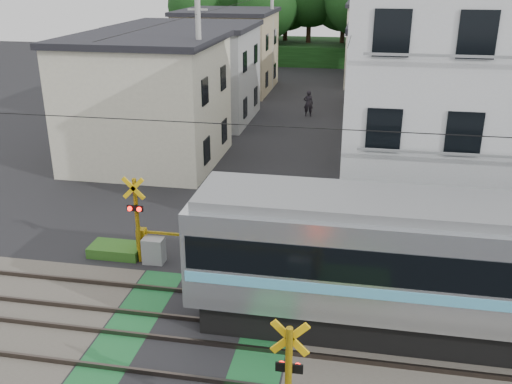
# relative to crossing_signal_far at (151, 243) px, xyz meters

# --- Properties ---
(ground) EXTENTS (120.00, 120.00, 0.00)m
(ground) POSITION_rel_crossing_signal_far_xyz_m (2.59, -3.65, -0.71)
(ground) COLOR black
(track_bed) EXTENTS (120.00, 120.00, 0.14)m
(track_bed) POSITION_rel_crossing_signal_far_xyz_m (2.59, -3.65, -0.67)
(track_bed) COLOR #47423A
(track_bed) RESTS_ON ground
(crossing_signal_far) EXTENTS (4.74, 0.65, 3.09)m
(crossing_signal_far) POSITION_rel_crossing_signal_far_xyz_m (0.00, 0.00, 0.00)
(crossing_signal_far) COLOR yellow
(crossing_signal_far) RESTS_ON ground
(apartment_block) EXTENTS (10.20, 8.36, 9.30)m
(apartment_block) POSITION_rel_crossing_signal_far_xyz_m (11.09, 5.84, 3.94)
(apartment_block) COLOR silver
(apartment_block) RESTS_ON ground
(houses_row) EXTENTS (22.07, 31.35, 6.80)m
(houses_row) POSITION_rel_crossing_signal_far_xyz_m (2.84, 22.27, 2.53)
(houses_row) COLOR beige
(houses_row) RESTS_ON ground
(tree_hill) EXTENTS (40.00, 14.05, 11.90)m
(tree_hill) POSITION_rel_crossing_signal_far_xyz_m (3.38, 45.09, 5.47)
(tree_hill) COLOR #153A13
(tree_hill) RESTS_ON ground
(catenary) EXTENTS (60.00, 5.04, 7.00)m
(catenary) POSITION_rel_crossing_signal_far_xyz_m (8.59, -3.62, 2.98)
(catenary) COLOR #2D2D33
(catenary) RESTS_ON ground
(utility_poles) EXTENTS (7.90, 42.00, 8.00)m
(utility_poles) POSITION_rel_crossing_signal_far_xyz_m (1.53, 19.35, 3.37)
(utility_poles) COLOR #A5A5A0
(utility_poles) RESTS_ON ground
(pedestrian) EXTENTS (0.65, 0.44, 1.75)m
(pedestrian) POSITION_rel_crossing_signal_far_xyz_m (3.14, 21.40, 0.16)
(pedestrian) COLOR black
(pedestrian) RESTS_ON ground
(weed_patches) EXTENTS (10.25, 8.80, 0.40)m
(weed_patches) POSITION_rel_crossing_signal_far_xyz_m (4.34, -3.74, -0.53)
(weed_patches) COLOR #2D5E1E
(weed_patches) RESTS_ON ground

